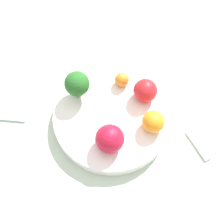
# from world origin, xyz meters

# --- Properties ---
(ground_plane) EXTENTS (6.00, 6.00, 0.00)m
(ground_plane) POSITION_xyz_m (0.00, 0.00, 0.00)
(ground_plane) COLOR gray
(table_surface) EXTENTS (1.20, 1.20, 0.02)m
(table_surface) POSITION_xyz_m (0.00, 0.00, 0.01)
(table_surface) COLOR #B2C6B2
(table_surface) RESTS_ON ground_plane
(bowl) EXTENTS (0.27, 0.27, 0.03)m
(bowl) POSITION_xyz_m (0.00, 0.00, 0.04)
(bowl) COLOR white
(bowl) RESTS_ON table_surface
(broccoli) EXTENTS (0.06, 0.06, 0.07)m
(broccoli) POSITION_xyz_m (-0.08, 0.05, 0.10)
(broccoli) COLOR #8CB76B
(broccoli) RESTS_ON bowl
(apple_red) EXTENTS (0.06, 0.06, 0.06)m
(apple_red) POSITION_xyz_m (-0.00, -0.07, 0.08)
(apple_red) COLOR #B7142D
(apple_red) RESTS_ON bowl
(apple_green) EXTENTS (0.05, 0.05, 0.05)m
(apple_green) POSITION_xyz_m (0.07, 0.05, 0.08)
(apple_green) COLOR red
(apple_green) RESTS_ON bowl
(orange_front) EXTENTS (0.03, 0.03, 0.03)m
(orange_front) POSITION_xyz_m (0.02, 0.08, 0.07)
(orange_front) COLOR orange
(orange_front) RESTS_ON bowl
(orange_back) EXTENTS (0.05, 0.05, 0.05)m
(orange_back) POSITION_xyz_m (0.09, -0.03, 0.08)
(orange_back) COLOR orange
(orange_back) RESTS_ON bowl
(napkin) EXTENTS (0.11, 0.11, 0.01)m
(napkin) POSITION_xyz_m (-0.26, 0.04, 0.02)
(napkin) COLOR silver
(napkin) RESTS_ON table_surface
(spoon) EXTENTS (0.06, 0.08, 0.01)m
(spoon) POSITION_xyz_m (0.20, -0.05, 0.02)
(spoon) COLOR silver
(spoon) RESTS_ON table_surface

